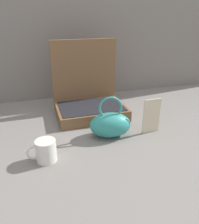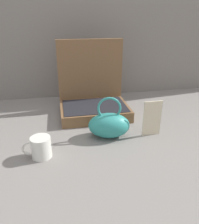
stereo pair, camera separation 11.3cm
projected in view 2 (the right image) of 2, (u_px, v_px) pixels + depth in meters
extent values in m
plane|color=slate|center=(98.00, 129.00, 1.20)|extent=(6.00, 6.00, 0.00)
cube|color=brown|center=(95.00, 111.00, 1.34)|extent=(0.39, 0.27, 0.06)
cube|color=black|center=(95.00, 106.00, 1.33)|extent=(0.36, 0.25, 0.00)
cube|color=brown|center=(90.00, 75.00, 1.40)|extent=(0.39, 0.02, 0.42)
ellipsoid|color=teal|center=(109.00, 125.00, 1.10)|extent=(0.22, 0.16, 0.12)
torus|color=teal|center=(109.00, 108.00, 1.07)|extent=(0.11, 0.03, 0.11)
cylinder|color=silver|center=(41.00, 147.00, 0.95)|extent=(0.08, 0.08, 0.09)
torus|color=silver|center=(30.00, 148.00, 0.94)|extent=(0.06, 0.01, 0.06)
cube|color=beige|center=(152.00, 118.00, 1.11)|extent=(0.09, 0.01, 0.18)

